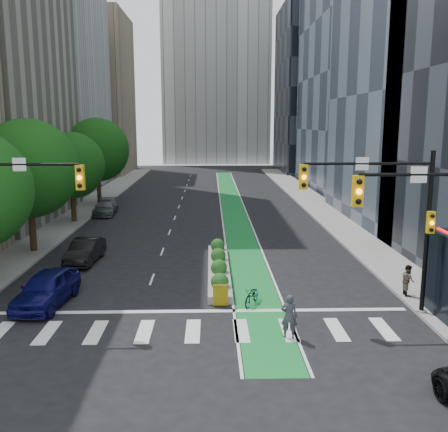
{
  "coord_description": "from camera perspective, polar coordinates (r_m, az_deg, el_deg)",
  "views": [
    {
      "loc": [
        0.76,
        -20.46,
        8.52
      ],
      "look_at": [
        1.56,
        8.86,
        3.0
      ],
      "focal_mm": 40.0,
      "sensor_mm": 36.0,
      "label": 1
    }
  ],
  "objects": [
    {
      "name": "pedestrian_near",
      "position": [
        26.25,
        20.28,
        -6.88
      ],
      "size": [
        0.6,
        0.76,
        1.52
      ],
      "primitive_type": "imported",
      "rotation": [
        0.0,
        0.0,
        1.54
      ],
      "color": "gray",
      "rests_on": "sidewalk_right"
    },
    {
      "name": "tree_midfar",
      "position": [
        44.2,
        -17.06,
        5.55
      ],
      "size": [
        5.6,
        5.6,
        7.76
      ],
      "color": "black",
      "rests_on": "ground"
    },
    {
      "name": "bike_lane_paint",
      "position": [
        51.22,
        0.98,
        1.09
      ],
      "size": [
        2.2,
        70.0,
        0.01
      ],
      "primitive_type": "cube",
      "color": "#177F32",
      "rests_on": "ground"
    },
    {
      "name": "ground",
      "position": [
        22.18,
        -3.48,
        -11.96
      ],
      "size": [
        160.0,
        160.0,
        0.0
      ],
      "primitive_type": "plane",
      "color": "black",
      "rests_on": "ground"
    },
    {
      "name": "building_tan_far",
      "position": [
        89.03,
        -15.45,
        13.17
      ],
      "size": [
        14.0,
        16.0,
        26.0
      ],
      "primitive_type": "cube",
      "color": "tan",
      "rests_on": "ground"
    },
    {
      "name": "parked_car_left_mid",
      "position": [
        31.97,
        -15.59,
        -3.88
      ],
      "size": [
        1.77,
        4.42,
        1.43
      ],
      "primitive_type": "imported",
      "rotation": [
        0.0,
        0.0,
        -0.06
      ],
      "color": "black",
      "rests_on": "ground"
    },
    {
      "name": "tree_far",
      "position": [
        53.84,
        -14.29,
        7.32
      ],
      "size": [
        6.6,
        6.6,
        9.0
      ],
      "color": "black",
      "rests_on": "ground"
    },
    {
      "name": "building_dark_end",
      "position": [
        90.69,
        11.03,
        13.93
      ],
      "size": [
        14.0,
        18.0,
        28.0
      ],
      "primitive_type": "cube",
      "color": "black",
      "rests_on": "ground"
    },
    {
      "name": "sidewalk_left",
      "position": [
        47.91,
        -16.72,
        0.05
      ],
      "size": [
        3.6,
        90.0,
        0.15
      ],
      "primitive_type": "cube",
      "color": "gray",
      "rests_on": "ground"
    },
    {
      "name": "bicycle",
      "position": [
        23.96,
        3.2,
        -9.05
      ],
      "size": [
        1.22,
        1.78,
        0.89
      ],
      "primitive_type": "imported",
      "rotation": [
        0.0,
        0.0,
        -0.41
      ],
      "color": "gray",
      "rests_on": "ground"
    },
    {
      "name": "building_glass_far",
      "position": [
        69.64,
        16.45,
        20.57
      ],
      "size": [
        14.0,
        24.0,
        42.0
      ],
      "primitive_type": "cube",
      "color": "#19212D",
      "rests_on": "ground"
    },
    {
      "name": "tree_mid",
      "position": [
        34.65,
        -21.47,
        5.04
      ],
      "size": [
        6.4,
        6.4,
        8.78
      ],
      "color": "black",
      "rests_on": "ground"
    },
    {
      "name": "sidewalk_right",
      "position": [
        47.54,
        11.9,
        0.19
      ],
      "size": [
        3.6,
        90.0,
        0.15
      ],
      "primitive_type": "cube",
      "color": "gray",
      "rests_on": "ground"
    },
    {
      "name": "parked_car_left_far",
      "position": [
        47.94,
        -13.38,
        0.95
      ],
      "size": [
        2.12,
        4.76,
        1.36
      ],
      "primitive_type": "imported",
      "rotation": [
        0.0,
        0.0,
        0.05
      ],
      "color": "#57585C",
      "rests_on": "ground"
    },
    {
      "name": "median_planter",
      "position": [
        28.68,
        -0.62,
        -5.85
      ],
      "size": [
        1.2,
        10.26,
        1.1
      ],
      "color": "gray",
      "rests_on": "ground"
    },
    {
      "name": "parked_car_left_near",
      "position": [
        25.17,
        -19.62,
        -7.8
      ],
      "size": [
        2.44,
        4.98,
        1.63
      ],
      "primitive_type": "imported",
      "rotation": [
        0.0,
        0.0,
        -0.11
      ],
      "color": "#0D0D4F",
      "rests_on": "ground"
    },
    {
      "name": "signal_right",
      "position": [
        22.68,
        18.89,
        0.65
      ],
      "size": [
        5.82,
        0.51,
        7.2
      ],
      "color": "black",
      "rests_on": "ground"
    },
    {
      "name": "cyclist",
      "position": [
        20.44,
        7.46,
        -11.3
      ],
      "size": [
        0.75,
        0.58,
        1.82
      ],
      "primitive_type": "imported",
      "rotation": [
        0.0,
        0.0,
        2.9
      ],
      "color": "#39353F",
      "rests_on": "ground"
    }
  ]
}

